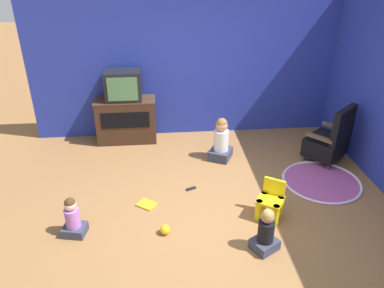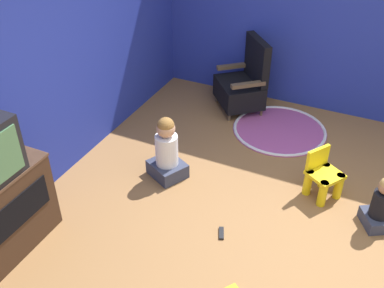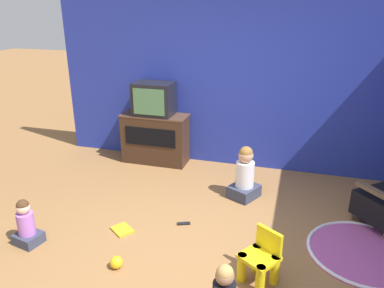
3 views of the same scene
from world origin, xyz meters
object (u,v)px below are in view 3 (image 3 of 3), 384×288
(yellow_kid_chair, at_px, (260,261))
(child_watching_left, at_px, (245,176))
(child_watching_center, at_px, (26,225))
(book, at_px, (122,230))
(remote_control, at_px, (184,224))
(toy_ball, at_px, (116,262))
(tv_cabinet, at_px, (155,138))
(television, at_px, (154,99))

(yellow_kid_chair, height_order, child_watching_left, child_watching_left)
(yellow_kid_chair, xyz_separation_m, child_watching_left, (-0.39, 1.56, 0.10))
(child_watching_center, bearing_deg, book, 41.19)
(child_watching_center, height_order, remote_control, child_watching_center)
(book, xyz_separation_m, remote_control, (0.63, 0.32, -0.00))
(child_watching_center, bearing_deg, toy_ball, 6.10)
(yellow_kid_chair, distance_m, book, 1.64)
(child_watching_center, distance_m, toy_ball, 1.11)
(tv_cabinet, relative_size, toy_ball, 8.28)
(child_watching_left, bearing_deg, tv_cabinet, 89.89)
(toy_ball, bearing_deg, tv_cabinet, 103.10)
(yellow_kid_chair, xyz_separation_m, remote_control, (-0.95, 0.70, -0.20))
(tv_cabinet, xyz_separation_m, book, (0.36, -1.98, -0.40))
(tv_cabinet, bearing_deg, television, -90.00)
(child_watching_center, xyz_separation_m, book, (0.86, 0.49, -0.21))
(child_watching_left, relative_size, book, 2.37)
(child_watching_center, bearing_deg, child_watching_left, 50.49)
(yellow_kid_chair, height_order, book, yellow_kid_chair)
(book, bearing_deg, remote_control, -116.77)
(child_watching_center, distance_m, book, 1.01)
(yellow_kid_chair, height_order, remote_control, yellow_kid_chair)
(tv_cabinet, distance_m, yellow_kid_chair, 3.06)
(television, bearing_deg, child_watching_center, -101.38)
(tv_cabinet, distance_m, child_watching_center, 2.53)
(child_watching_left, xyz_separation_m, remote_control, (-0.57, -0.86, -0.30))
(tv_cabinet, relative_size, book, 3.45)
(child_watching_left, height_order, toy_ball, child_watching_left)
(book, height_order, remote_control, book)
(yellow_kid_chair, relative_size, child_watching_left, 0.70)
(tv_cabinet, bearing_deg, child_watching_left, -26.95)
(child_watching_center, bearing_deg, television, 89.98)
(television, bearing_deg, tv_cabinet, 90.00)
(television, bearing_deg, remote_control, -58.84)
(television, relative_size, book, 1.98)
(child_watching_left, distance_m, remote_control, 1.07)
(television, height_order, toy_ball, television)
(television, height_order, remote_control, television)
(toy_ball, distance_m, book, 0.64)
(television, relative_size, child_watching_left, 0.84)
(tv_cabinet, relative_size, child_watching_left, 1.46)
(child_watching_left, relative_size, child_watching_center, 1.37)
(book, bearing_deg, tv_cabinet, -43.25)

